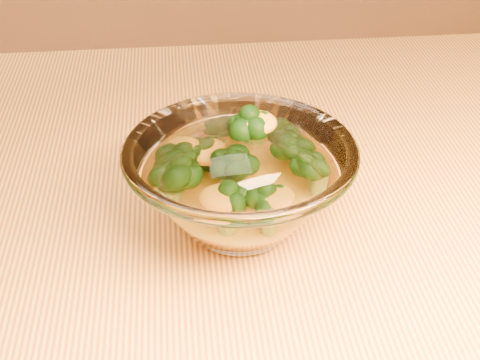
# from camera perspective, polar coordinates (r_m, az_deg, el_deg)

# --- Properties ---
(table) EXTENTS (1.20, 0.80, 0.75)m
(table) POSITION_cam_1_polar(r_m,az_deg,el_deg) (0.68, -5.28, -10.06)
(table) COLOR gold
(table) RESTS_ON ground
(glass_bowl) EXTENTS (0.20, 0.20, 0.09)m
(glass_bowl) POSITION_cam_1_polar(r_m,az_deg,el_deg) (0.58, 0.00, -0.35)
(glass_bowl) COLOR white
(glass_bowl) RESTS_ON table
(cheese_sauce) EXTENTS (0.11, 0.11, 0.03)m
(cheese_sauce) POSITION_cam_1_polar(r_m,az_deg,el_deg) (0.59, 0.00, -1.85)
(cheese_sauce) COLOR orange
(cheese_sauce) RESTS_ON glass_bowl
(broccoli_heap) EXTENTS (0.14, 0.13, 0.08)m
(broccoli_heap) POSITION_cam_1_polar(r_m,az_deg,el_deg) (0.58, -0.16, 1.10)
(broccoli_heap) COLOR black
(broccoli_heap) RESTS_ON cheese_sauce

